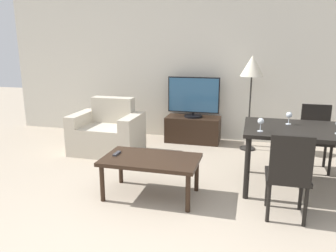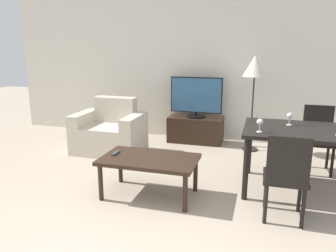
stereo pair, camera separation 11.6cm
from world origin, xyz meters
name	(u,v)px [view 2 (the right image)]	position (x,y,z in m)	size (l,w,h in m)	color
wall_back	(205,62)	(0.00, 3.69, 1.35)	(7.28, 0.06, 2.70)	silver
armchair	(110,133)	(-1.26, 2.52, 0.30)	(1.02, 0.73, 0.82)	beige
tv_stand	(196,129)	(-0.09, 3.41, 0.22)	(0.91, 0.43, 0.43)	black
tv	(196,97)	(-0.09, 3.40, 0.77)	(0.87, 0.30, 0.68)	black
coffee_table	(149,162)	(-0.15, 1.22, 0.39)	(1.03, 0.61, 0.44)	black
dining_table	(306,137)	(1.47, 1.81, 0.65)	(1.34, 0.90, 0.73)	black
dining_chair_near	(286,174)	(1.24, 1.05, 0.48)	(0.40, 0.40, 0.86)	black
dining_chair_far	(318,135)	(1.71, 2.57, 0.48)	(0.40, 0.40, 0.86)	black
floor_lamp	(255,69)	(0.84, 3.21, 1.27)	(0.36, 0.36, 1.48)	black
remote_primary	(116,153)	(-0.55, 1.23, 0.45)	(0.04, 0.15, 0.02)	#38383D
wine_glass_left	(290,117)	(1.29, 1.96, 0.83)	(0.07, 0.07, 0.15)	silver
wine_glass_center	(260,123)	(0.97, 1.54, 0.83)	(0.07, 0.07, 0.15)	silver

